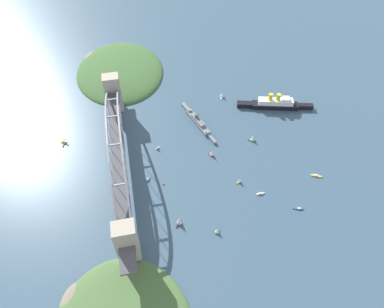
{
  "coord_description": "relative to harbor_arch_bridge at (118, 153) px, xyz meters",
  "views": [
    {
      "loc": [
        262.82,
        26.22,
        310.06
      ],
      "look_at": [
        0.0,
        80.18,
        8.0
      ],
      "focal_mm": 33.18,
      "sensor_mm": 36.0,
      "label": 1
    }
  ],
  "objects": [
    {
      "name": "channel_marker_buoy",
      "position": [
        30.66,
        42.38,
        -27.4
      ],
      "size": [
        2.2,
        2.2,
        2.75
      ],
      "color": "red",
      "rests_on": "ground"
    },
    {
      "name": "ocean_liner",
      "position": [
        -66.17,
        204.9,
        -22.24
      ],
      "size": [
        32.2,
        98.01,
        21.99
      ],
      "color": "black",
      "rests_on": "ground"
    },
    {
      "name": "small_boat_9",
      "position": [
        81.26,
        50.64,
        -23.35
      ],
      "size": [
        8.63,
        8.04,
        11.11
      ],
      "color": "black",
      "rests_on": "ground"
    },
    {
      "name": "small_boat_2",
      "position": [
        52.89,
        209.97,
        -27.76
      ],
      "size": [
        6.96,
        12.01,
        2.04
      ],
      "color": "gold",
      "rests_on": "ground"
    },
    {
      "name": "small_boat_6",
      "position": [
        20.95,
        26.86,
        -27.66
      ],
      "size": [
        5.83,
        5.45,
        2.41
      ],
      "color": "#234C8C",
      "rests_on": "ground"
    },
    {
      "name": "small_boat_4",
      "position": [
        89.27,
        173.68,
        -27.84
      ],
      "size": [
        4.44,
        11.08,
        1.85
      ],
      "color": "#234C8C",
      "rests_on": "ground"
    },
    {
      "name": "small_boat_0",
      "position": [
        63.48,
        141.21,
        -27.67
      ],
      "size": [
        1.92,
        9.13,
        2.31
      ],
      "color": "silver",
      "rests_on": "ground"
    },
    {
      "name": "small_boat_8",
      "position": [
        98.56,
        85.01,
        -25.04
      ],
      "size": [
        6.43,
        6.65,
        7.48
      ],
      "color": "#2D6B3D",
      "rests_on": "ground"
    },
    {
      "name": "harbor_arch_bridge",
      "position": [
        0.0,
        0.0,
        0.0
      ],
      "size": [
        274.73,
        19.91,
        65.0
      ],
      "color": "#ADA38E",
      "rests_on": "ground"
    },
    {
      "name": "ground_plane",
      "position": [
        -0.0,
        -0.0,
        -28.51
      ],
      "size": [
        1400.0,
        1400.0,
        0.0
      ],
      "primitive_type": "plane",
      "color": "#385166"
    },
    {
      "name": "small_boat_10",
      "position": [
        -23.26,
        42.95,
        -25.42
      ],
      "size": [
        5.03,
        5.45,
        6.53
      ],
      "color": "silver",
      "rests_on": "ground"
    },
    {
      "name": "seaplane_taxiing_near_bridge",
      "position": [
        -55.87,
        -65.9,
        -26.59
      ],
      "size": [
        8.91,
        8.98,
        4.75
      ],
      "color": "#B7B7B2",
      "rests_on": "ground"
    },
    {
      "name": "small_boat_1",
      "position": [
        44.0,
        123.87,
        -24.97
      ],
      "size": [
        4.49,
        6.18,
        7.62
      ],
      "color": "gold",
      "rests_on": "ground"
    },
    {
      "name": "naval_cruiser",
      "position": [
        -56.62,
        99.49,
        -25.5
      ],
      "size": [
        80.12,
        28.76,
        17.15
      ],
      "color": "slate",
      "rests_on": "ground"
    },
    {
      "name": "small_boat_3",
      "position": [
        -101.03,
        142.56,
        -24.28
      ],
      "size": [
        9.77,
        7.45,
        9.21
      ],
      "color": "silver",
      "rests_on": "ground"
    },
    {
      "name": "small_boat_5",
      "position": [
        -0.23,
        103.61,
        -24.21
      ],
      "size": [
        7.36,
        7.05,
        9.15
      ],
      "color": "#B2231E",
      "rests_on": "ground"
    },
    {
      "name": "small_boat_7",
      "position": [
        -13.84,
        157.74,
        -24.24
      ],
      "size": [
        6.95,
        9.41,
        9.23
      ],
      "color": "#2D6B3D",
      "rests_on": "ground"
    },
    {
      "name": "headland_west_shore",
      "position": [
        -188.69,
        8.47,
        -28.51
      ],
      "size": [
        157.35,
        125.98,
        22.58
      ],
      "color": "#3D6033",
      "rests_on": "ground"
    }
  ]
}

